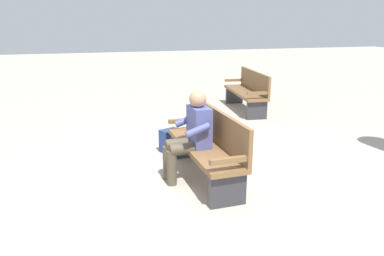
# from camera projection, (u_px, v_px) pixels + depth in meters

# --- Properties ---
(ground_plane) EXTENTS (40.00, 40.00, 0.00)m
(ground_plane) POSITION_uv_depth(u_px,v_px,m) (203.00, 178.00, 4.90)
(ground_plane) COLOR #A89E8E
(bench_near) EXTENTS (1.82, 0.57, 0.90)m
(bench_near) POSITION_uv_depth(u_px,v_px,m) (209.00, 145.00, 4.79)
(bench_near) COLOR brown
(bench_near) RESTS_ON ground
(person_seated) EXTENTS (0.58, 0.59, 1.18)m
(person_seated) POSITION_uv_depth(u_px,v_px,m) (191.00, 133.00, 4.70)
(person_seated) COLOR #474C84
(person_seated) RESTS_ON ground
(backpack) EXTENTS (0.33, 0.36, 0.36)m
(backpack) POSITION_uv_depth(u_px,v_px,m) (170.00, 141.00, 5.83)
(backpack) COLOR navy
(backpack) RESTS_ON ground
(bench_far) EXTENTS (1.83, 0.63, 0.90)m
(bench_far) POSITION_uv_depth(u_px,v_px,m) (248.00, 91.00, 8.40)
(bench_far) COLOR brown
(bench_far) RESTS_ON ground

